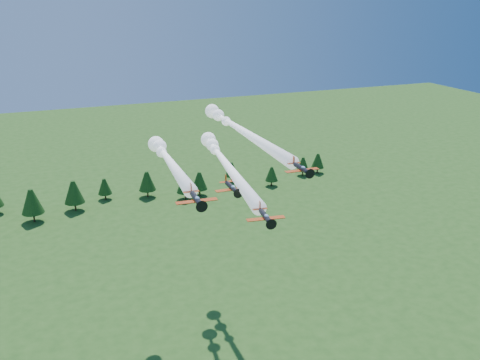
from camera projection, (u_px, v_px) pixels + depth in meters
name	position (u px, v px, depth m)	size (l,w,h in m)	color
plane_lead	(224.00, 162.00, 115.37)	(11.75, 55.11, 3.70)	black
plane_left	(168.00, 159.00, 112.26)	(7.49, 43.35, 3.70)	black
plane_right	(240.00, 129.00, 124.14)	(6.46, 56.83, 3.70)	black
plane_slot	(232.00, 187.00, 102.12)	(6.73, 7.36, 2.38)	black
treeline	(105.00, 188.00, 198.81)	(167.12, 20.75, 11.93)	#382314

